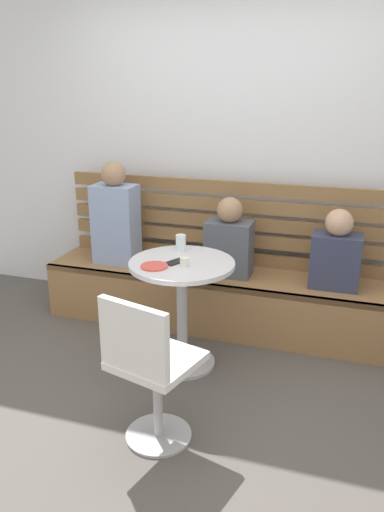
# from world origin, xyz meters

# --- Properties ---
(ground) EXTENTS (8.00, 8.00, 0.00)m
(ground) POSITION_xyz_m (0.00, 0.00, 0.00)
(ground) COLOR #514C47
(back_wall) EXTENTS (5.20, 0.10, 2.90)m
(back_wall) POSITION_xyz_m (0.00, 1.64, 1.45)
(back_wall) COLOR silver
(back_wall) RESTS_ON ground
(booth_bench) EXTENTS (2.70, 0.52, 0.44)m
(booth_bench) POSITION_xyz_m (0.00, 1.20, 0.22)
(booth_bench) COLOR olive
(booth_bench) RESTS_ON ground
(booth_backrest) EXTENTS (2.65, 0.04, 0.66)m
(booth_backrest) POSITION_xyz_m (0.00, 1.44, 0.78)
(booth_backrest) COLOR olive
(booth_backrest) RESTS_ON booth_bench
(cafe_table) EXTENTS (0.68, 0.68, 0.74)m
(cafe_table) POSITION_xyz_m (-0.07, 0.56, 0.52)
(cafe_table) COLOR #ADADB2
(cafe_table) RESTS_ON ground
(white_chair) EXTENTS (0.49, 0.49, 0.85)m
(white_chair) POSITION_xyz_m (0.03, -0.25, 0.46)
(white_chair) COLOR #ADADB2
(white_chair) RESTS_ON ground
(person_adult) EXTENTS (0.34, 0.22, 0.81)m
(person_adult) POSITION_xyz_m (-0.84, 1.19, 0.80)
(person_adult) COLOR #8C9EC6
(person_adult) RESTS_ON booth_bench
(person_child_left) EXTENTS (0.34, 0.22, 0.59)m
(person_child_left) POSITION_xyz_m (0.08, 1.20, 0.70)
(person_child_left) COLOR #4C515B
(person_child_left) RESTS_ON booth_bench
(person_child_middle) EXTENTS (0.34, 0.22, 0.57)m
(person_child_middle) POSITION_xyz_m (0.85, 1.19, 0.69)
(person_child_middle) COLOR #333851
(person_child_middle) RESTS_ON booth_bench
(cup_espresso_small) EXTENTS (0.06, 0.06, 0.05)m
(cup_espresso_small) POSITION_xyz_m (-0.03, 0.49, 0.77)
(cup_espresso_small) COLOR silver
(cup_espresso_small) RESTS_ON cafe_table
(cup_water_clear) EXTENTS (0.07, 0.07, 0.11)m
(cup_water_clear) POSITION_xyz_m (-0.15, 0.77, 0.80)
(cup_water_clear) COLOR white
(cup_water_clear) RESTS_ON cafe_table
(plate_small) EXTENTS (0.17, 0.17, 0.01)m
(plate_small) POSITION_xyz_m (-0.20, 0.42, 0.75)
(plate_small) COLOR #DB4C42
(plate_small) RESTS_ON cafe_table
(phone_on_table) EXTENTS (0.12, 0.16, 0.01)m
(phone_on_table) POSITION_xyz_m (-0.11, 0.53, 0.74)
(phone_on_table) COLOR black
(phone_on_table) RESTS_ON cafe_table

